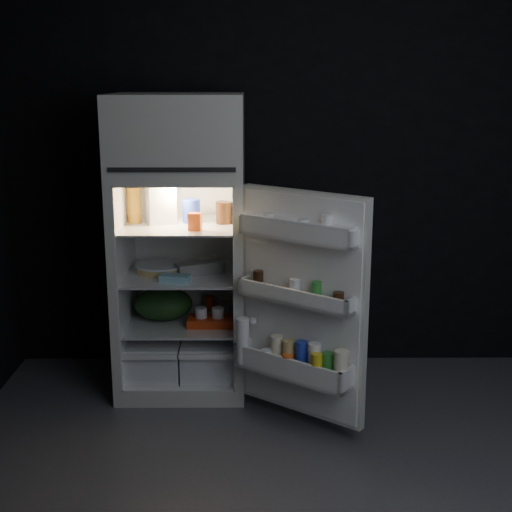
{
  "coord_description": "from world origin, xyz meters",
  "views": [
    {
      "loc": [
        -0.45,
        -2.86,
        1.88
      ],
      "look_at": [
        -0.43,
        1.0,
        0.9
      ],
      "focal_mm": 50.0,
      "sensor_mm": 36.0,
      "label": 1
    }
  ],
  "objects_px": {
    "fridge_door": "(300,309)",
    "yogurt_tray": "(211,321)",
    "refrigerator": "(181,234)",
    "milk_jug": "(161,203)",
    "egg_carton": "(200,268)"
  },
  "relations": [
    {
      "from": "refrigerator",
      "to": "milk_jug",
      "type": "bearing_deg",
      "value": -177.04
    },
    {
      "from": "milk_jug",
      "to": "yogurt_tray",
      "type": "relative_size",
      "value": 0.85
    },
    {
      "from": "milk_jug",
      "to": "refrigerator",
      "type": "bearing_deg",
      "value": -14.76
    },
    {
      "from": "refrigerator",
      "to": "yogurt_tray",
      "type": "relative_size",
      "value": 6.33
    },
    {
      "from": "fridge_door",
      "to": "refrigerator",
      "type": "bearing_deg",
      "value": 138.16
    },
    {
      "from": "egg_carton",
      "to": "refrigerator",
      "type": "bearing_deg",
      "value": 129.04
    },
    {
      "from": "fridge_door",
      "to": "egg_carton",
      "type": "distance_m",
      "value": 0.79
    },
    {
      "from": "milk_jug",
      "to": "yogurt_tray",
      "type": "xyz_separation_m",
      "value": [
        0.3,
        -0.14,
        -0.69
      ]
    },
    {
      "from": "fridge_door",
      "to": "yogurt_tray",
      "type": "distance_m",
      "value": 0.72
    },
    {
      "from": "refrigerator",
      "to": "fridge_door",
      "type": "distance_m",
      "value": 0.95
    },
    {
      "from": "yogurt_tray",
      "to": "egg_carton",
      "type": "bearing_deg",
      "value": 130.43
    },
    {
      "from": "refrigerator",
      "to": "fridge_door",
      "type": "relative_size",
      "value": 1.46
    },
    {
      "from": "refrigerator",
      "to": "yogurt_tray",
      "type": "height_order",
      "value": "refrigerator"
    },
    {
      "from": "yogurt_tray",
      "to": "refrigerator",
      "type": "bearing_deg",
      "value": 142.95
    },
    {
      "from": "milk_jug",
      "to": "egg_carton",
      "type": "relative_size",
      "value": 0.85
    }
  ]
}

